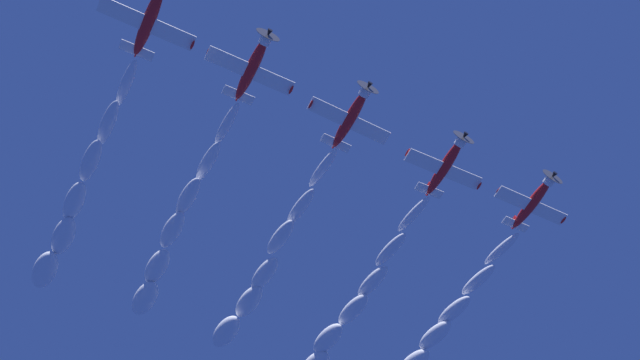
{
  "coord_description": "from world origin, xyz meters",
  "views": [
    {
      "loc": [
        -37.74,
        -0.12,
        1.48
      ],
      "look_at": [
        5.94,
        9.38,
        61.87
      ],
      "focal_mm": 40.12,
      "sensor_mm": 36.0,
      "label": 1
    }
  ],
  "objects_px": {
    "airplane_left_wingman": "(446,165)",
    "airplane_outer_left": "(253,66)",
    "airplane_lead": "(533,202)",
    "airplane_outer_right": "(150,19)",
    "airplane_right_wingman": "(351,116)"
  },
  "relations": [
    {
      "from": "airplane_left_wingman",
      "to": "airplane_outer_right",
      "type": "relative_size",
      "value": 1.0
    },
    {
      "from": "airplane_right_wingman",
      "to": "airplane_outer_left",
      "type": "distance_m",
      "value": 11.17
    },
    {
      "from": "airplane_left_wingman",
      "to": "airplane_right_wingman",
      "type": "bearing_deg",
      "value": 129.73
    },
    {
      "from": "airplane_right_wingman",
      "to": "airplane_outer_left",
      "type": "relative_size",
      "value": 1.0
    },
    {
      "from": "airplane_lead",
      "to": "airplane_right_wingman",
      "type": "relative_size",
      "value": 1.0
    },
    {
      "from": "airplane_left_wingman",
      "to": "airplane_outer_left",
      "type": "xyz_separation_m",
      "value": [
        -14.67,
        16.88,
        1.33
      ]
    },
    {
      "from": "airplane_outer_left",
      "to": "airplane_left_wingman",
      "type": "bearing_deg",
      "value": -49.01
    },
    {
      "from": "airplane_left_wingman",
      "to": "airplane_right_wingman",
      "type": "distance_m",
      "value": 11.26
    },
    {
      "from": "airplane_right_wingman",
      "to": "airplane_outer_right",
      "type": "xyz_separation_m",
      "value": [
        -14.78,
        15.8,
        -1.27
      ]
    },
    {
      "from": "airplane_outer_right",
      "to": "airplane_outer_left",
      "type": "bearing_deg",
      "value": -46.0
    },
    {
      "from": "airplane_right_wingman",
      "to": "airplane_outer_right",
      "type": "bearing_deg",
      "value": 133.1
    },
    {
      "from": "airplane_lead",
      "to": "airplane_outer_right",
      "type": "relative_size",
      "value": 1.0
    },
    {
      "from": "airplane_outer_left",
      "to": "airplane_outer_right",
      "type": "distance_m",
      "value": 10.56
    },
    {
      "from": "airplane_left_wingman",
      "to": "airplane_outer_left",
      "type": "height_order",
      "value": "airplane_outer_left"
    },
    {
      "from": "airplane_lead",
      "to": "airplane_outer_right",
      "type": "xyz_separation_m",
      "value": [
        -29.17,
        33.21,
        -0.5
      ]
    }
  ]
}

